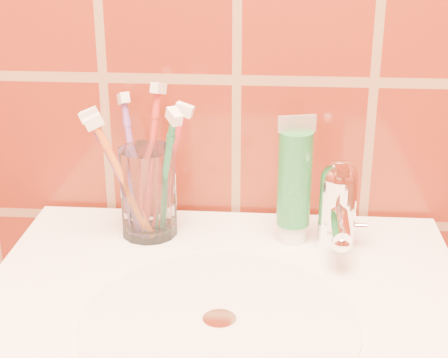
{
  "coord_description": "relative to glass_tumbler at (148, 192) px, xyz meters",
  "views": [
    {
      "loc": [
        0.05,
        0.3,
        1.26
      ],
      "look_at": [
        -0.01,
        1.08,
        0.94
      ],
      "focal_mm": 55.0,
      "sensor_mm": 36.0,
      "label": 1
    }
  ],
  "objects": [
    {
      "name": "toothbrush_5",
      "position": [
        -0.03,
        -0.01,
        0.03
      ],
      "size": [
        0.1,
        0.1,
        0.18
      ],
      "primitive_type": null,
      "rotation": [
        0.4,
        0.0,
        -1.52
      ],
      "color": "#6A418B",
      "rests_on": "glass_tumbler"
    },
    {
      "name": "toothbrush_0",
      "position": [
        0.03,
        -0.02,
        0.03
      ],
      "size": [
        0.13,
        0.15,
        0.21
      ],
      "primitive_type": null,
      "rotation": [
        0.35,
        0.0,
        0.61
      ],
      "color": "#1F7648",
      "rests_on": "glass_tumbler"
    },
    {
      "name": "faucet",
      "position": [
        0.25,
        -0.02,
        0.0
      ],
      "size": [
        0.05,
        0.11,
        0.12
      ],
      "color": "white",
      "rests_on": "pedestal_sink"
    },
    {
      "name": "toothbrush_4",
      "position": [
        0.0,
        0.03,
        0.04
      ],
      "size": [
        0.09,
        0.13,
        0.21
      ],
      "primitive_type": null,
      "rotation": [
        0.27,
        0.0,
        2.75
      ],
      "color": "#B32E26",
      "rests_on": "glass_tumbler"
    },
    {
      "name": "toothbrush_1",
      "position": [
        -0.02,
        0.02,
        0.03
      ],
      "size": [
        0.11,
        0.15,
        0.2
      ],
      "primitive_type": null,
      "rotation": [
        0.38,
        0.0,
        -2.68
      ],
      "color": "#764493",
      "rests_on": "glass_tumbler"
    },
    {
      "name": "toothpaste_tube",
      "position": [
        0.19,
        -0.01,
        0.02
      ],
      "size": [
        0.05,
        0.04,
        0.17
      ],
      "rotation": [
        0.0,
        0.0,
        0.24
      ],
      "color": "white",
      "rests_on": "pedestal_sink"
    },
    {
      "name": "toothbrush_2",
      "position": [
        -0.03,
        -0.02,
        0.03
      ],
      "size": [
        0.13,
        0.12,
        0.18
      ],
      "primitive_type": null,
      "rotation": [
        0.39,
        0.0,
        -1.21
      ],
      "color": "#CD6824",
      "rests_on": "glass_tumbler"
    },
    {
      "name": "glass_tumbler",
      "position": [
        0.0,
        0.0,
        0.0
      ],
      "size": [
        0.09,
        0.09,
        0.12
      ],
      "primitive_type": "cylinder",
      "rotation": [
        0.0,
        0.0,
        -0.16
      ],
      "color": "white",
      "rests_on": "pedestal_sink"
    },
    {
      "name": "toothbrush_3",
      "position": [
        0.03,
        0.01,
        0.03
      ],
      "size": [
        0.09,
        0.08,
        0.19
      ],
      "primitive_type": null,
      "rotation": [
        0.29,
        0.0,
        1.41
      ],
      "color": "#B7272E",
      "rests_on": "glass_tumbler"
    }
  ]
}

